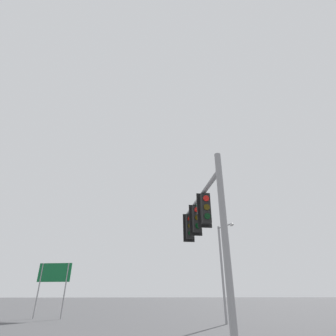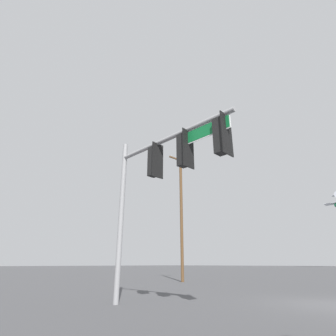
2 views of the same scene
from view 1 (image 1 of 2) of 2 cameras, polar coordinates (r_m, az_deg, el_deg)
name	(u,v)px [view 1 (image 1 of 2)]	position (r m, az deg, el deg)	size (l,w,h in m)	color
signal_pole_near	(202,222)	(10.15, 7.49, -11.51)	(5.31, 0.58, 6.06)	gray
highway_sign	(54,277)	(28.78, -23.62, -21.00)	(0.78, 3.17, 4.69)	gray
street_lamp	(223,264)	(22.57, 11.97, -19.67)	(2.07, 0.81, 7.19)	gray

